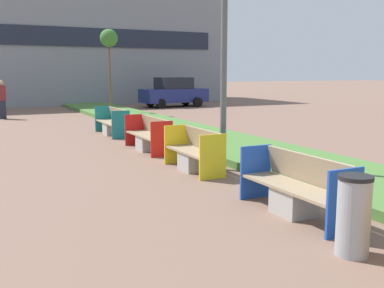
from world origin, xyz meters
name	(u,v)px	position (x,y,z in m)	size (l,w,h in m)	color
planter_grass_strip	(249,151)	(3.20, 12.00, 0.09)	(2.80, 120.00, 0.18)	#4C7A38
building_backdrop	(80,47)	(4.00, 35.76, 4.01)	(19.91, 8.53, 8.02)	gray
bench_blue_frame	(296,191)	(0.94, 7.27, 0.37)	(0.65, 2.15, 0.94)	#ADA8A0
bench_yellow_frame	(194,155)	(0.93, 10.80, 0.36)	(0.65, 1.88, 0.94)	#ADA8A0
bench_red_frame	(149,137)	(0.94, 13.72, 0.37)	(0.65, 2.18, 0.94)	#ADA8A0
bench_teal_frame	(113,124)	(0.94, 17.31, 0.37)	(0.65, 2.23, 0.94)	#ADA8A0
litter_bin	(354,216)	(0.53, 5.70, 0.50)	(0.42, 0.42, 0.99)	#9EA0A5
sapling_tree_far	(109,40)	(3.04, 24.82, 3.82)	(0.91, 0.91, 4.37)	brown
pedestrian_walking	(2,99)	(-2.20, 24.91, 0.93)	(0.53, 0.24, 1.81)	#232633
parked_car_distant	(174,92)	(8.12, 28.16, 0.91)	(4.33, 2.10, 1.86)	navy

